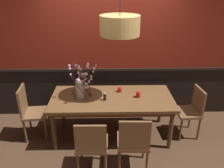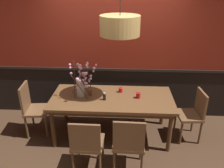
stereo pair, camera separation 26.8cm
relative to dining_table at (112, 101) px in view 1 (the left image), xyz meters
The scene contains 12 objects.
ground_plane 0.68m from the dining_table, ahead, with size 24.00×24.00×0.00m, color #4C3321.
back_wall 1.03m from the dining_table, 90.00° to the left, with size 5.78×0.14×2.67m.
dining_table is the anchor object (origin of this frame).
chair_near_side_left 0.97m from the dining_table, 108.48° to the right, with size 0.45×0.43×0.90m.
chair_head_east_end 1.41m from the dining_table, ahead, with size 0.42×0.46×0.91m.
chair_head_west_end 1.42m from the dining_table, behind, with size 0.45×0.47×0.97m.
chair_near_side_right 0.94m from the dining_table, 72.32° to the right, with size 0.46×0.44×0.94m.
vase_with_blossoms 0.60m from the dining_table, behind, with size 0.47×0.49×0.67m.
candle_holder_nearer_center 0.28m from the dining_table, 56.17° to the left, with size 0.08×0.08×0.08m.
candle_holder_nearer_edge 0.46m from the dining_table, ahead, with size 0.08×0.08×0.10m.
condiment_bottle 0.21m from the dining_table, 141.52° to the right, with size 0.05×0.05×0.13m.
pendant_lamp 1.29m from the dining_table, ahead, with size 0.61×0.61×0.85m.
Camera 1 is at (-0.07, -3.46, 2.58)m, focal length 36.67 mm.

